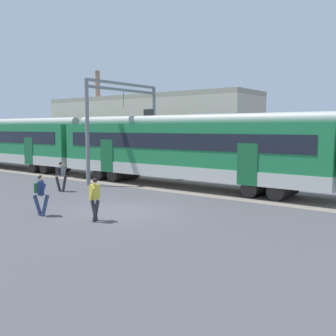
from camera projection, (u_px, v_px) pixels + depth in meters
ground_plane at (122, 212)px, 16.70m from camera, size 160.00×160.00×0.00m
track_bed at (67, 174)px, 30.40m from camera, size 80.00×4.40×0.01m
commuter_train at (87, 146)px, 28.67m from camera, size 38.05×3.07×4.73m
pedestrian_grey at (61, 174)px, 21.95m from camera, size 0.53×0.63×1.67m
pedestrian_navy at (40, 192)px, 15.88m from camera, size 0.66×0.56×1.67m
pedestrian_yellow at (95, 196)px, 14.95m from camera, size 0.65×0.53×1.67m
catenary_gantry at (124, 116)px, 26.26m from camera, size 0.24×6.64×6.53m
background_building at (146, 131)px, 36.01m from camera, size 21.09×5.00×9.20m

